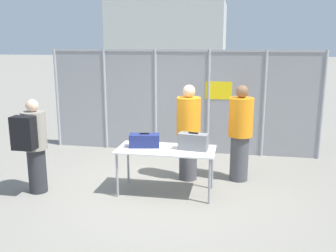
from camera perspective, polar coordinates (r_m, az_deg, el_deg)
The scene contains 10 objects.
ground_plane at distance 6.69m, azimuth -1.11°, elevation -9.80°, with size 120.00×120.00×0.00m, color gray.
fence_section at distance 8.69m, azimuth 2.11°, elevation 4.00°, with size 6.26×0.07×2.39m.
inspection_table at distance 6.37m, azimuth -0.31°, elevation -4.04°, with size 1.66×0.77×0.79m.
suitcase_navy at distance 6.45m, azimuth -3.61°, elevation -2.22°, with size 0.55×0.33×0.25m.
suitcase_grey at distance 6.27m, azimuth 3.86°, elevation -2.40°, with size 0.51×0.27×0.30m.
traveler_hooded at distance 6.71m, azimuth -19.85°, elevation -2.44°, with size 0.40×0.63×1.63m.
security_worker_near at distance 6.97m, azimuth 3.14°, elevation -0.84°, with size 0.45×0.45×1.80m.
security_worker_far at distance 7.04m, azimuth 10.97°, elevation -0.92°, with size 0.45×0.45×1.80m.
utility_trailer at distance 11.31m, azimuth 9.18°, elevation 1.47°, with size 4.33×1.98×0.64m.
distant_hangar at distance 48.20m, azimuth 0.14°, elevation 14.01°, with size 13.84×9.49×7.10m.
Camera 1 is at (1.24, -6.05, 2.58)m, focal length 40.00 mm.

